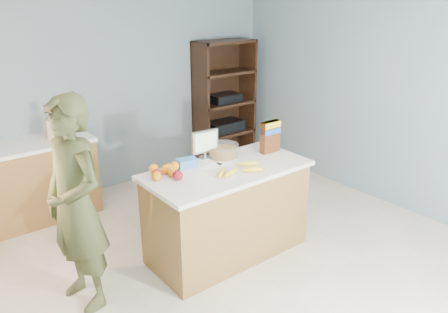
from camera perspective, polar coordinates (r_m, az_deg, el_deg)
floor at (r=4.26m, az=3.01°, el=-14.04°), size 4.50×5.00×0.02m
walls at (r=3.59m, az=3.51°, el=8.24°), size 4.52×5.02×2.51m
counter_peninsula at (r=4.24m, az=0.42°, el=-7.61°), size 1.56×0.76×0.90m
back_cabinet at (r=5.32m, az=-23.15°, el=-2.86°), size 1.24×0.62×0.90m
shelving_unit at (r=6.49m, az=-0.21°, el=6.73°), size 0.90×0.40×1.80m
person at (r=3.58m, az=-18.81°, el=-6.08°), size 0.54×0.71×1.75m
knife_block at (r=5.17m, az=-21.63°, el=3.42°), size 0.12×0.10×0.31m
envelopes at (r=4.12m, az=-0.57°, el=-0.98°), size 0.43×0.16×0.00m
bananas at (r=3.94m, az=1.91°, el=-1.71°), size 0.53×0.28×0.05m
apples at (r=3.80m, az=-7.41°, el=-2.38°), size 0.22×0.22×0.09m
oranges at (r=3.90m, az=-7.85°, el=-1.81°), size 0.33×0.25×0.08m
blue_carton at (r=4.06m, az=-4.85°, el=-0.82°), size 0.20×0.15×0.08m
salad_bowl at (r=4.29m, az=-0.09°, el=0.69°), size 0.30×0.30×0.13m
tv at (r=4.22m, az=-2.50°, el=1.81°), size 0.28×0.12×0.28m
cereal_box at (r=4.40m, az=6.07°, el=2.89°), size 0.22×0.08×0.32m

